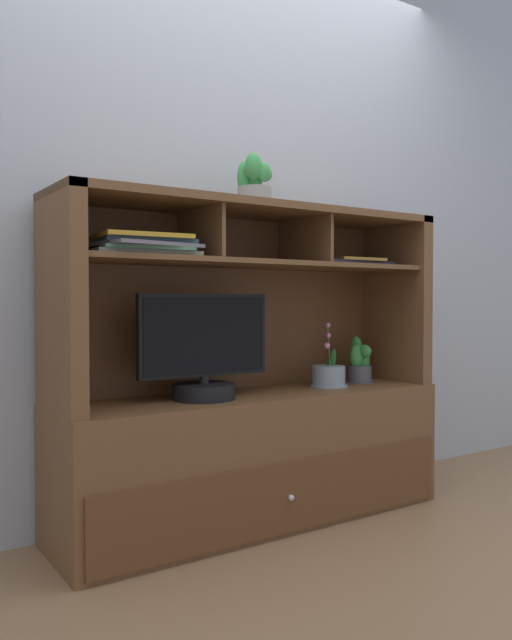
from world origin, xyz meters
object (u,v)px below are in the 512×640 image
(media_console, at_px, (255,422))
(tv_monitor, at_px, (204,356))
(magazine_stack_left, at_px, (350,262))
(potted_orchid, at_px, (329,376))
(potted_fern, at_px, (359,363))
(magazine_stack_centre, at_px, (143,246))
(potted_succulent, at_px, (254,184))

(media_console, bearing_deg, tv_monitor, -172.66)
(media_console, relative_size, magazine_stack_left, 4.29)
(media_console, height_order, potted_orchid, media_console)
(potted_orchid, xyz_separation_m, potted_fern, (0.22, 0.04, 0.04))
(potted_orchid, bearing_deg, tv_monitor, -179.02)
(magazine_stack_centre, bearing_deg, potted_succulent, 6.47)
(potted_orchid, xyz_separation_m, magazine_stack_centre, (-0.90, -0.03, 0.53))
(media_console, height_order, magazine_stack_left, media_console)
(magazine_stack_left, bearing_deg, potted_orchid, -171.09)
(tv_monitor, relative_size, magazine_stack_left, 1.41)
(potted_orchid, bearing_deg, magazine_stack_left, 8.91)
(magazine_stack_centre, bearing_deg, media_console, 6.00)
(potted_fern, distance_m, potted_succulent, 0.98)
(potted_orchid, relative_size, magazine_stack_centre, 0.72)
(media_console, xyz_separation_m, tv_monitor, (-0.26, -0.03, 0.29))
(potted_fern, height_order, potted_succulent, potted_succulent)
(media_console, xyz_separation_m, magazine_stack_centre, (-0.52, -0.05, 0.70))
(tv_monitor, bearing_deg, potted_fern, 3.56)
(tv_monitor, bearing_deg, media_console, 7.34)
(potted_orchid, distance_m, potted_fern, 0.23)
(magazine_stack_centre, height_order, potted_succulent, potted_succulent)
(potted_succulent, bearing_deg, potted_fern, 1.53)
(tv_monitor, height_order, magazine_stack_centre, magazine_stack_centre)
(potted_fern, height_order, magazine_stack_left, magazine_stack_left)
(potted_fern, bearing_deg, potted_orchid, -169.20)
(tv_monitor, bearing_deg, magazine_stack_centre, -175.33)
(potted_orchid, height_order, magazine_stack_left, magazine_stack_left)
(media_console, height_order, magazine_stack_centre, media_console)
(tv_monitor, relative_size, potted_orchid, 1.93)
(media_console, bearing_deg, magazine_stack_left, 0.06)
(magazine_stack_centre, bearing_deg, magazine_stack_left, 3.02)
(tv_monitor, relative_size, potted_fern, 2.58)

